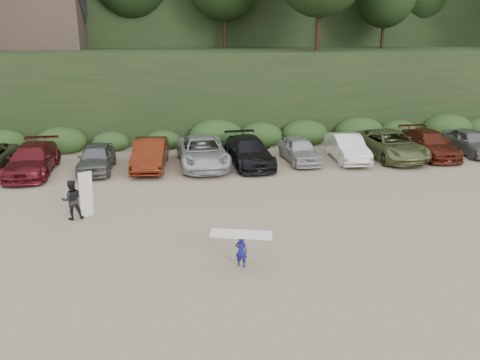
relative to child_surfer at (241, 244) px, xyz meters
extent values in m
plane|color=tan|center=(-0.58, 2.25, -0.82)|extent=(120.00, 120.00, 0.00)
cube|color=black|center=(-0.58, 24.25, 2.18)|extent=(80.00, 14.00, 6.00)
cube|color=black|center=(-0.58, 42.25, 7.18)|extent=(90.00, 30.00, 16.00)
cube|color=#2B491E|center=(-1.13, 16.75, -0.22)|extent=(46.20, 2.00, 1.20)
cube|color=brown|center=(-12.58, 26.25, 7.18)|extent=(8.00, 6.00, 4.00)
imported|color=maroon|center=(-9.68, 11.97, -0.04)|extent=(2.32, 5.46, 1.57)
imported|color=slate|center=(-6.32, 12.04, -0.08)|extent=(1.78, 4.39, 1.49)
imported|color=#5A1E0D|center=(-3.40, 12.15, -0.01)|extent=(2.07, 5.06, 1.63)
imported|color=#B8BCC0|center=(-0.44, 12.22, -0.01)|extent=(2.94, 5.95, 1.62)
imported|color=black|center=(2.22, 12.05, -0.04)|extent=(2.62, 5.52, 1.56)
imported|color=#B8B8BD|center=(5.28, 12.25, -0.09)|extent=(1.91, 4.36, 1.46)
imported|color=white|center=(8.16, 12.12, -0.05)|extent=(1.89, 4.78, 1.55)
imported|color=#626F40|center=(10.98, 12.32, -0.01)|extent=(3.13, 6.05, 1.63)
imported|color=#561D13|center=(13.60, 12.40, -0.06)|extent=(2.28, 5.30, 1.52)
imported|color=slate|center=(16.45, 12.53, -0.06)|extent=(1.92, 4.54, 1.53)
imported|color=navy|center=(0.00, 0.00, -0.27)|extent=(0.47, 0.40, 1.10)
cube|color=white|center=(0.00, 0.00, 0.35)|extent=(2.09, 1.07, 0.08)
imported|color=black|center=(-6.29, 5.04, 0.02)|extent=(0.95, 0.81, 1.69)
cube|color=silver|center=(-5.75, 5.17, 0.17)|extent=(0.62, 0.55, 1.99)
camera|label=1|loc=(-2.04, -13.77, 6.73)|focal=35.00mm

